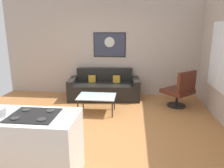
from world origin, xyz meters
TOP-DOWN VIEW (x-y plane):
  - ground at (0.00, 0.00)m, footprint 6.40×6.40m
  - back_wall at (0.00, 2.42)m, footprint 6.40×0.05m
  - couch at (-0.12, 1.94)m, footprint 2.06×1.00m
  - coffee_table at (-0.14, 0.81)m, footprint 0.89×0.62m
  - armchair at (1.91, 1.39)m, footprint 0.92×0.91m
  - kitchen_counter at (-0.86, -1.57)m, footprint 1.74×0.70m
  - wall_painting at (-0.01, 2.38)m, footprint 0.95×0.03m
  - window at (2.59, 0.90)m, footprint 0.03×1.21m

SIDE VIEW (x-z plane):
  - ground at x=0.00m, z-range -0.04..0.00m
  - couch at x=-0.12m, z-range -0.13..0.70m
  - coffee_table at x=-0.14m, z-range 0.18..0.59m
  - kitchen_counter at x=-0.86m, z-range -0.01..0.92m
  - armchair at x=1.91m, z-range -0.02..0.95m
  - window at x=2.59m, z-range 0.64..2.13m
  - back_wall at x=0.00m, z-range 0.00..2.80m
  - wall_painting at x=-0.01m, z-range 1.15..1.86m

